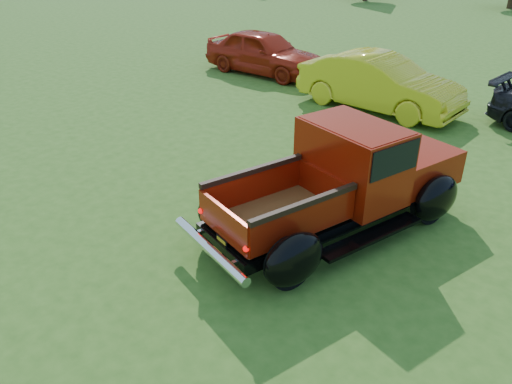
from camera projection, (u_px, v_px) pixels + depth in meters
ground at (271, 254)px, 7.97m from camera, size 120.00×120.00×0.00m
pickup_truck at (351, 177)px, 8.46m from camera, size 3.52×5.19×1.81m
show_car_red at (264, 52)px, 17.38m from camera, size 4.42×1.94×1.48m
show_car_yellow at (379, 83)px, 13.91m from camera, size 4.74×2.04×1.52m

